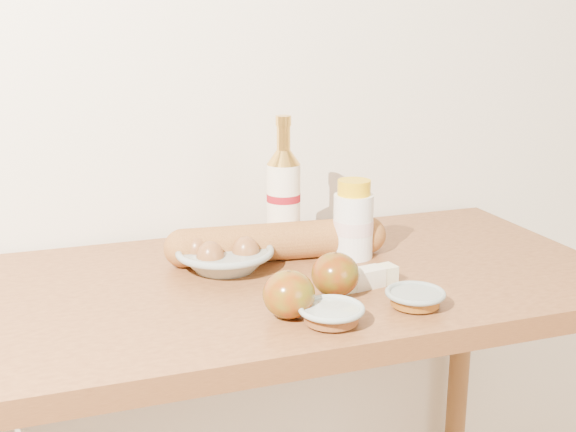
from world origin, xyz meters
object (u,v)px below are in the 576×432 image
object	(u,v)px
bourbon_bottle	(284,198)
baguette	(278,241)
table	(283,340)
cream_bottle	(353,222)
egg_bowl	(224,255)

from	to	relation	value
bourbon_bottle	baguette	bearing A→B (deg)	-128.97
table	cream_bottle	xyz separation A→B (m)	(0.16, 0.06, 0.19)
egg_bowl	baguette	bearing A→B (deg)	9.93
table	bourbon_bottle	size ratio (longest dim) A/B	4.46
table	bourbon_bottle	bearing A→B (deg)	70.28
cream_bottle	egg_bowl	bearing A→B (deg)	155.43
table	cream_bottle	distance (m)	0.26
bourbon_bottle	baguette	world-z (taller)	bourbon_bottle
bourbon_bottle	cream_bottle	size ratio (longest dim) A/B	1.77
cream_bottle	baguette	size ratio (longest dim) A/B	0.35
cream_bottle	table	bearing A→B (deg)	178.34
cream_bottle	baguette	world-z (taller)	cream_bottle
table	egg_bowl	xyz separation A→B (m)	(-0.09, 0.07, 0.15)
bourbon_bottle	cream_bottle	bearing A→B (deg)	-38.37
cream_bottle	egg_bowl	size ratio (longest dim) A/B	0.76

